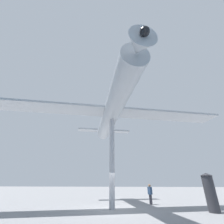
% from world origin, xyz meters
% --- Properties ---
extents(ground_plane, '(80.00, 80.00, 0.00)m').
position_xyz_m(ground_plane, '(0.00, 0.00, 0.00)').
color(ground_plane, gray).
extents(support_pylon_central, '(0.43, 0.43, 7.04)m').
position_xyz_m(support_pylon_central, '(0.00, 0.00, 3.52)').
color(support_pylon_central, '#B7B7BC').
rests_on(support_pylon_central, ground_plane).
extents(suspended_airplane, '(21.00, 16.04, 2.82)m').
position_xyz_m(suspended_airplane, '(-0.03, 0.14, 7.87)').
color(suspended_airplane, '#B2B7BC').
rests_on(suspended_airplane, support_pylon_central).
extents(visitor_person, '(0.38, 0.46, 1.64)m').
position_xyz_m(visitor_person, '(-3.29, -2.72, 0.94)').
color(visitor_person, '#383842').
rests_on(visitor_person, ground_plane).
extents(info_kiosk, '(0.83, 0.83, 2.46)m').
position_xyz_m(info_kiosk, '(-6.91, 0.64, 1.26)').
color(info_kiosk, '#333338').
rests_on(info_kiosk, ground_plane).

